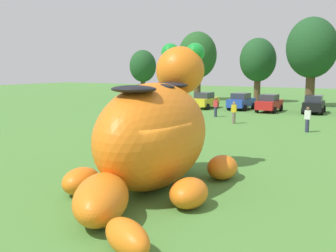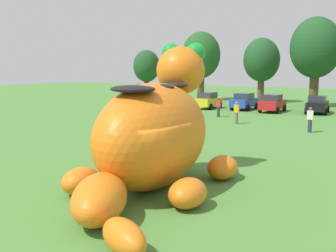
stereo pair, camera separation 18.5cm
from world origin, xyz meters
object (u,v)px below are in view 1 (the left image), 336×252
object	(u,v)px
spectator_near_inflatable	(307,120)
spectator_mid_field	(216,107)
car_black	(314,104)
car_blue	(241,101)
spectator_by_cars	(234,113)
spectator_wandering	(170,113)
car_red	(269,103)
car_yellow	(205,100)
giant_inflatable_creature	(154,133)

from	to	relation	value
spectator_near_inflatable	spectator_mid_field	world-z (taller)	same
car_black	spectator_near_inflatable	world-z (taller)	car_black
car_blue	spectator_by_cars	bearing A→B (deg)	-72.24
spectator_mid_field	spectator_by_cars	xyz separation A→B (m)	(3.07, -3.46, 0.00)
car_blue	spectator_mid_field	bearing A→B (deg)	-87.30
spectator_wandering	spectator_by_cars	bearing A→B (deg)	28.96
spectator_mid_field	car_red	bearing A→B (deg)	66.24
car_blue	spectator_mid_field	size ratio (longest dim) A/B	2.40
car_red	car_black	world-z (taller)	same
spectator_near_inflatable	spectator_mid_field	distance (m)	10.33
car_yellow	spectator_near_inflatable	distance (m)	17.43
car_red	car_black	size ratio (longest dim) A/B	0.97
car_yellow	car_red	world-z (taller)	same
giant_inflatable_creature	spectator_by_cars	xyz separation A→B (m)	(-3.94, 17.83, -1.11)
giant_inflatable_creature	spectator_near_inflatable	distance (m)	16.33
spectator_wandering	car_blue	bearing A→B (deg)	85.96
car_black	spectator_wandering	distance (m)	15.49
giant_inflatable_creature	spectator_near_inflatable	xyz separation A→B (m)	(1.96, 16.17, -1.11)
spectator_near_inflatable	car_red	bearing A→B (deg)	117.93
car_blue	car_red	xyz separation A→B (m)	(3.18, -0.74, 0.00)
giant_inflatable_creature	car_red	distance (m)	28.07
spectator_wandering	spectator_mid_field	bearing A→B (deg)	77.86
car_yellow	spectator_mid_field	size ratio (longest dim) A/B	2.43
giant_inflatable_creature	car_yellow	size ratio (longest dim) A/B	2.41
giant_inflatable_creature	car_blue	distance (m)	29.44
spectator_wandering	car_yellow	bearing A→B (deg)	103.07
car_blue	car_black	size ratio (longest dim) A/B	0.97
giant_inflatable_creature	spectator_by_cars	bearing A→B (deg)	102.45
spectator_mid_field	spectator_by_cars	world-z (taller)	same
giant_inflatable_creature	car_blue	bearing A→B (deg)	104.47
spectator_mid_field	spectator_by_cars	distance (m)	4.63
car_blue	spectator_near_inflatable	bearing A→B (deg)	-52.90
car_blue	spectator_by_cars	size ratio (longest dim) A/B	2.40
car_black	spectator_by_cars	distance (m)	11.43
car_blue	spectator_mid_field	world-z (taller)	car_blue
spectator_mid_field	spectator_near_inflatable	bearing A→B (deg)	-29.69
car_black	spectator_by_cars	size ratio (longest dim) A/B	2.49
car_black	spectator_near_inflatable	distance (m)	12.60
giant_inflatable_creature	spectator_mid_field	world-z (taller)	giant_inflatable_creature
car_yellow	spectator_wandering	xyz separation A→B (m)	(2.85, -12.26, -0.01)
car_yellow	spectator_wandering	world-z (taller)	car_yellow
spectator_near_inflatable	spectator_by_cars	xyz separation A→B (m)	(-5.90, 1.65, 0.00)
giant_inflatable_creature	spectator_near_inflatable	size ratio (longest dim) A/B	5.87
car_red	car_black	distance (m)	4.14
car_blue	car_black	world-z (taller)	same
car_blue	spectator_wandering	world-z (taller)	car_blue
car_yellow	car_blue	size ratio (longest dim) A/B	1.01
car_yellow	car_black	size ratio (longest dim) A/B	0.98
giant_inflatable_creature	car_red	world-z (taller)	giant_inflatable_creature
car_yellow	car_blue	distance (m)	3.85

